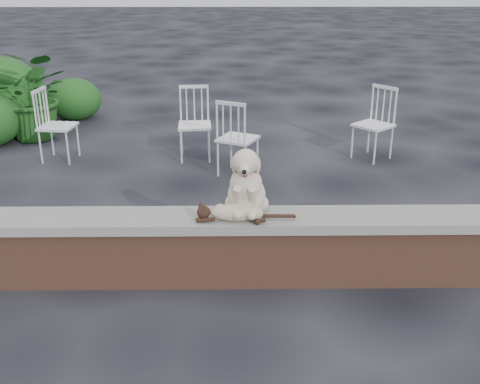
{
  "coord_description": "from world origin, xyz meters",
  "views": [
    {
      "loc": [
        0.88,
        -4.12,
        2.44
      ],
      "look_at": [
        0.94,
        0.2,
        0.7
      ],
      "focal_mm": 43.03,
      "sensor_mm": 36.0,
      "label": 1
    }
  ],
  "objects_px": {
    "cat": "(237,211)",
    "potted_plant_a": "(35,95)",
    "chair_e": "(57,125)",
    "chair_d": "(373,124)",
    "chair_b": "(195,124)",
    "dog": "(247,179)",
    "chair_c": "(238,137)"
  },
  "relations": [
    {
      "from": "potted_plant_a",
      "to": "chair_d",
      "type": "bearing_deg",
      "value": -11.77
    },
    {
      "from": "chair_d",
      "to": "chair_b",
      "type": "xyz_separation_m",
      "value": [
        -2.33,
        0.02,
        0.0
      ]
    },
    {
      "from": "chair_e",
      "to": "potted_plant_a",
      "type": "bearing_deg",
      "value": 37.49
    },
    {
      "from": "potted_plant_a",
      "to": "chair_b",
      "type": "bearing_deg",
      "value": -22.1
    },
    {
      "from": "cat",
      "to": "chair_c",
      "type": "height_order",
      "value": "chair_c"
    },
    {
      "from": "chair_c",
      "to": "chair_d",
      "type": "height_order",
      "value": "same"
    },
    {
      "from": "chair_c",
      "to": "potted_plant_a",
      "type": "bearing_deg",
      "value": -1.98
    },
    {
      "from": "dog",
      "to": "potted_plant_a",
      "type": "bearing_deg",
      "value": 131.37
    },
    {
      "from": "chair_c",
      "to": "potted_plant_a",
      "type": "distance_m",
      "value": 3.3
    },
    {
      "from": "cat",
      "to": "chair_d",
      "type": "relative_size",
      "value": 0.96
    },
    {
      "from": "cat",
      "to": "dog",
      "type": "bearing_deg",
      "value": 67.05
    },
    {
      "from": "chair_e",
      "to": "chair_d",
      "type": "distance_m",
      "value": 4.1
    },
    {
      "from": "cat",
      "to": "chair_d",
      "type": "xyz_separation_m",
      "value": [
        1.8,
        3.2,
        -0.19
      ]
    },
    {
      "from": "chair_e",
      "to": "chair_b",
      "type": "relative_size",
      "value": 1.0
    },
    {
      "from": "chair_c",
      "to": "chair_e",
      "type": "xyz_separation_m",
      "value": [
        -2.33,
        0.58,
        0.0
      ]
    },
    {
      "from": "cat",
      "to": "potted_plant_a",
      "type": "height_order",
      "value": "potted_plant_a"
    },
    {
      "from": "cat",
      "to": "chair_d",
      "type": "height_order",
      "value": "chair_d"
    },
    {
      "from": "chair_c",
      "to": "chair_e",
      "type": "distance_m",
      "value": 2.4
    },
    {
      "from": "chair_d",
      "to": "dog",
      "type": "bearing_deg",
      "value": -70.74
    },
    {
      "from": "cat",
      "to": "chair_e",
      "type": "bearing_deg",
      "value": 130.78
    },
    {
      "from": "dog",
      "to": "cat",
      "type": "relative_size",
      "value": 0.64
    },
    {
      "from": "dog",
      "to": "cat",
      "type": "bearing_deg",
      "value": -112.95
    },
    {
      "from": "chair_c",
      "to": "chair_b",
      "type": "distance_m",
      "value": 0.82
    },
    {
      "from": "chair_b",
      "to": "potted_plant_a",
      "type": "xyz_separation_m",
      "value": [
        -2.35,
        0.95,
        0.18
      ]
    },
    {
      "from": "chair_b",
      "to": "dog",
      "type": "bearing_deg",
      "value": -82.25
    },
    {
      "from": "cat",
      "to": "potted_plant_a",
      "type": "relative_size",
      "value": 0.7
    },
    {
      "from": "cat",
      "to": "chair_c",
      "type": "bearing_deg",
      "value": 94.39
    },
    {
      "from": "chair_e",
      "to": "chair_d",
      "type": "relative_size",
      "value": 1.0
    },
    {
      "from": "cat",
      "to": "potted_plant_a",
      "type": "bearing_deg",
      "value": 129.64
    },
    {
      "from": "chair_c",
      "to": "chair_d",
      "type": "relative_size",
      "value": 1.0
    },
    {
      "from": "chair_c",
      "to": "chair_b",
      "type": "relative_size",
      "value": 1.0
    },
    {
      "from": "cat",
      "to": "chair_d",
      "type": "bearing_deg",
      "value": 65.73
    }
  ]
}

